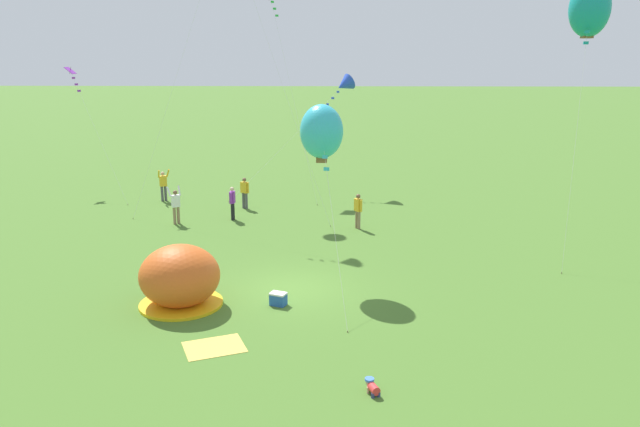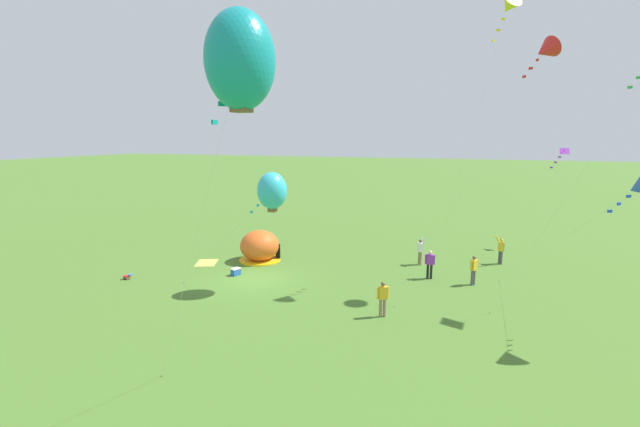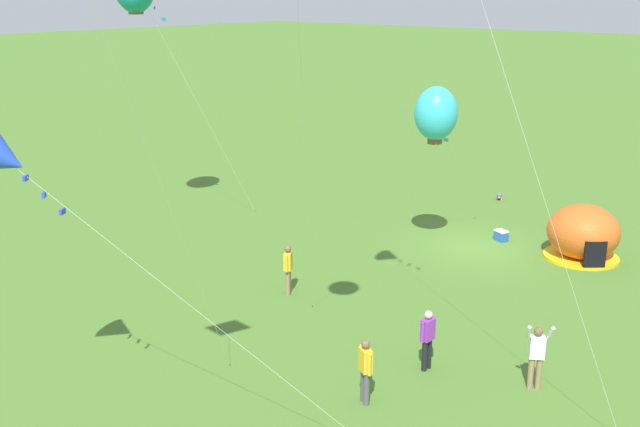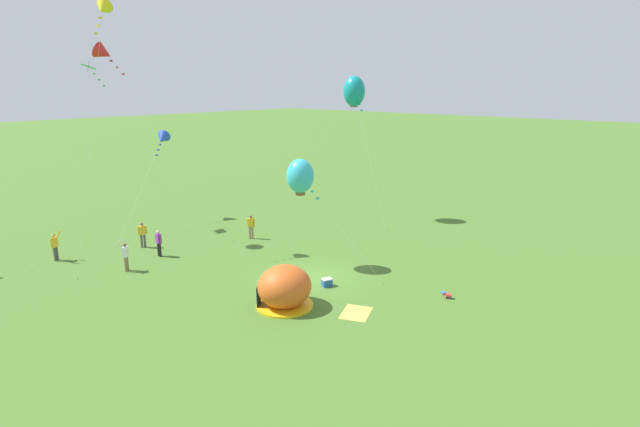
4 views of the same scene
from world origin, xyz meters
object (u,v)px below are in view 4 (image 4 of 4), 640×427
(toddler_crawling, at_px, (446,295))
(person_watching_sky, at_px, (159,242))
(person_strolling, at_px, (55,245))
(kite_red, at_px, (104,53))
(kite_yellow, at_px, (103,9))
(kite_cyan, at_px, (300,176))
(kite_teal, at_px, (354,91))
(person_near_tent, at_px, (251,226))
(person_with_toddler, at_px, (143,233))
(person_flying_kite, at_px, (125,255))
(kite_blue, at_px, (162,139))
(popup_tent, at_px, (284,287))
(cooler_box, at_px, (327,282))
(kite_green, at_px, (92,71))

(toddler_crawling, bearing_deg, person_watching_sky, 110.49)
(person_strolling, xyz_separation_m, kite_red, (4.88, 1.01, 11.58))
(person_watching_sky, distance_m, kite_yellow, 14.43)
(kite_red, distance_m, kite_cyan, 15.52)
(kite_cyan, bearing_deg, kite_teal, 23.21)
(person_near_tent, relative_size, person_watching_sky, 1.00)
(person_near_tent, height_order, person_with_toddler, same)
(kite_red, bearing_deg, person_watching_sky, -92.26)
(person_near_tent, bearing_deg, person_flying_kite, 176.15)
(kite_teal, bearing_deg, kite_yellow, 158.36)
(kite_blue, relative_size, kite_cyan, 1.15)
(person_near_tent, bearing_deg, person_watching_sky, 166.83)
(person_near_tent, xyz_separation_m, person_with_toddler, (-6.10, 3.94, 0.00))
(popup_tent, bearing_deg, kite_teal, 27.18)
(person_flying_kite, height_order, kite_yellow, kite_yellow)
(toddler_crawling, height_order, kite_teal, kite_teal)
(toddler_crawling, relative_size, person_near_tent, 0.32)
(cooler_box, height_order, person_with_toddler, person_with_toddler)
(cooler_box, relative_size, person_flying_kite, 0.33)
(person_near_tent, distance_m, kite_yellow, 16.33)
(person_strolling, height_order, kite_blue, kite_blue)
(cooler_box, relative_size, kite_cyan, 0.10)
(popup_tent, height_order, person_watching_sky, popup_tent)
(person_strolling, height_order, kite_teal, kite_teal)
(person_watching_sky, distance_m, person_strolling, 6.23)
(cooler_box, xyz_separation_m, kite_blue, (2.34, 19.35, 6.22))
(person_near_tent, xyz_separation_m, person_strolling, (-11.05, 5.59, 0.03))
(person_near_tent, height_order, kite_blue, kite_blue)
(person_strolling, xyz_separation_m, kite_blue, (10.40, 4.07, 5.45))
(cooler_box, height_order, person_strolling, person_strolling)
(toddler_crawling, bearing_deg, kite_yellow, 108.52)
(person_watching_sky, bearing_deg, person_near_tent, -13.17)
(person_near_tent, bearing_deg, cooler_box, -107.11)
(person_near_tent, bearing_deg, kite_red, 133.02)
(popup_tent, xyz_separation_m, person_strolling, (-4.77, 15.36, 0.00))
(person_flying_kite, bearing_deg, kite_yellow, 62.08)
(person_watching_sky, height_order, person_strolling, person_strolling)
(kite_red, bearing_deg, kite_teal, -27.82)
(kite_blue, bearing_deg, kite_yellow, -141.89)
(kite_teal, height_order, kite_blue, kite_teal)
(person_watching_sky, relative_size, kite_green, 0.14)
(person_near_tent, xyz_separation_m, person_flying_kite, (-9.06, 0.61, 0.03))
(toddler_crawling, xyz_separation_m, person_near_tent, (0.10, 15.28, 0.79))
(cooler_box, distance_m, kite_green, 23.55)
(toddler_crawling, bearing_deg, kite_green, 100.96)
(cooler_box, height_order, person_flying_kite, person_flying_kite)
(popup_tent, relative_size, person_with_toddler, 1.63)
(person_strolling, bearing_deg, popup_tent, -72.76)
(popup_tent, xyz_separation_m, person_near_tent, (6.28, 9.77, -0.03))
(popup_tent, bearing_deg, kite_yellow, 92.15)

